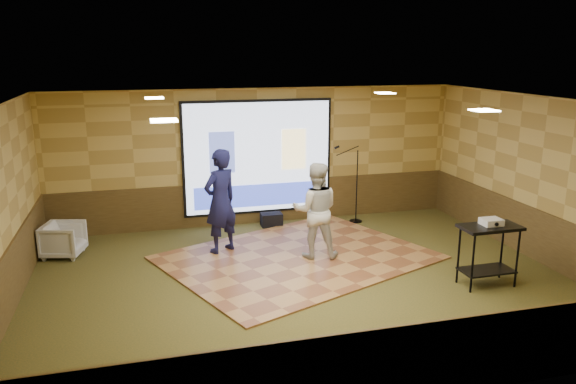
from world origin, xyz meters
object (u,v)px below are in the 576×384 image
object	(u,v)px
mic_stand	(354,201)
av_table	(489,243)
duffel_bag	(271,220)
projector_screen	(258,158)
dance_floor	(298,257)
projector	(491,222)
player_left	(220,201)
player_right	(316,210)
banquet_chair	(63,240)

from	to	relation	value
mic_stand	av_table	bearing A→B (deg)	-96.35
av_table	duffel_bag	size ratio (longest dim) A/B	2.23
projector_screen	dance_floor	xyz separation A→B (m)	(0.23, -2.36, -1.46)
av_table	projector	bearing A→B (deg)	47.89
projector_screen	player_left	size ratio (longest dim) A/B	1.67
dance_floor	duffel_bag	distance (m)	2.07
dance_floor	player_right	distance (m)	0.97
banquet_chair	player_right	bearing A→B (deg)	-91.61
dance_floor	banquet_chair	world-z (taller)	banquet_chair
projector_screen	player_right	size ratio (longest dim) A/B	1.86
av_table	duffel_bag	xyz separation A→B (m)	(-2.70, 4.04, -0.59)
mic_stand	duffel_bag	distance (m)	1.91
player_right	av_table	distance (m)	3.05
projector_screen	banquet_chair	distance (m)	4.30
banquet_chair	duffel_bag	distance (m)	4.29
projector_screen	dance_floor	world-z (taller)	projector_screen
projector_screen	av_table	distance (m)	5.28
banquet_chair	dance_floor	bearing A→B (deg)	-92.02
dance_floor	av_table	distance (m)	3.40
projector_screen	banquet_chair	bearing A→B (deg)	-164.68
projector	projector_screen	bearing A→B (deg)	124.48
projector_screen	duffel_bag	bearing A→B (deg)	-54.19
av_table	banquet_chair	distance (m)	7.64
projector	duffel_bag	distance (m)	4.93
projector	banquet_chair	xyz separation A→B (m)	(-6.94, 3.20, -0.76)
player_left	mic_stand	size ratio (longest dim) A/B	1.12
duffel_bag	banquet_chair	bearing A→B (deg)	-169.29
projector_screen	duffel_bag	xyz separation A→B (m)	(0.22, -0.30, -1.33)
banquet_chair	projector	bearing A→B (deg)	-100.14
projector	mic_stand	bearing A→B (deg)	102.77
dance_floor	projector	xyz separation A→B (m)	(2.71, -1.94, 1.07)
player_right	banquet_chair	world-z (taller)	player_right
dance_floor	player_right	world-z (taller)	player_right
projector	av_table	bearing A→B (deg)	-132.02
dance_floor	mic_stand	distance (m)	2.68
av_table	projector	distance (m)	0.35
projector_screen	mic_stand	size ratio (longest dim) A/B	1.87
mic_stand	player_right	bearing A→B (deg)	-146.79
dance_floor	projector	world-z (taller)	projector
projector_screen	projector	distance (m)	5.23
dance_floor	banquet_chair	size ratio (longest dim) A/B	6.48
projector_screen	duffel_bag	size ratio (longest dim) A/B	7.20
banquet_chair	player_left	bearing A→B (deg)	-86.81
projector_screen	projector	bearing A→B (deg)	-55.60
projector	mic_stand	distance (m)	3.96
mic_stand	banquet_chair	distance (m)	6.12
projector_screen	player_left	bearing A→B (deg)	-123.06
dance_floor	av_table	world-z (taller)	av_table
projector_screen	av_table	bearing A→B (deg)	-56.13
player_left	banquet_chair	world-z (taller)	player_left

